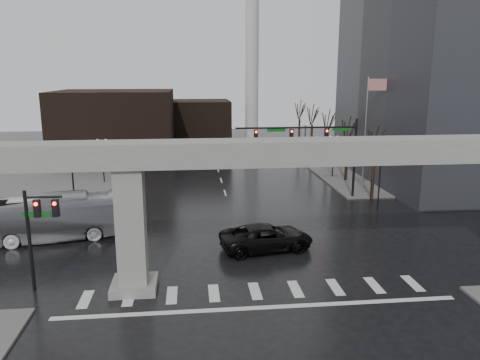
# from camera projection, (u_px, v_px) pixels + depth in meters

# --- Properties ---
(ground) EXTENTS (160.00, 160.00, 0.00)m
(ground) POSITION_uv_depth(u_px,v_px,m) (253.00, 284.00, 28.15)
(ground) COLOR black
(ground) RESTS_ON ground
(sidewalk_ne) EXTENTS (28.00, 36.00, 0.15)m
(sidewalk_ne) POSITION_uv_depth(u_px,v_px,m) (402.00, 163.00, 65.74)
(sidewalk_ne) COLOR #63605E
(sidewalk_ne) RESTS_ON ground
(sidewalk_nw) EXTENTS (28.00, 36.00, 0.15)m
(sidewalk_nw) POSITION_uv_depth(u_px,v_px,m) (16.00, 171.00, 60.31)
(sidewalk_nw) COLOR #63605E
(sidewalk_nw) RESTS_ON ground
(elevated_guideway) EXTENTS (48.00, 2.60, 8.70)m
(elevated_guideway) POSITION_uv_depth(u_px,v_px,m) (275.00, 171.00, 26.74)
(elevated_guideway) COLOR #9A9891
(elevated_guideway) RESTS_ON ground
(building_far_left) EXTENTS (16.00, 14.00, 10.00)m
(building_far_left) POSITION_uv_depth(u_px,v_px,m) (116.00, 126.00, 66.27)
(building_far_left) COLOR black
(building_far_left) RESTS_ON ground
(building_far_mid) EXTENTS (10.00, 10.00, 8.00)m
(building_far_mid) POSITION_uv_depth(u_px,v_px,m) (199.00, 125.00, 77.44)
(building_far_mid) COLOR black
(building_far_mid) RESTS_ON ground
(smokestack) EXTENTS (3.60, 3.60, 30.00)m
(smokestack) POSITION_uv_depth(u_px,v_px,m) (252.00, 66.00, 70.37)
(smokestack) COLOR silver
(smokestack) RESTS_ON ground
(signal_mast_arm) EXTENTS (12.12, 0.43, 8.00)m
(signal_mast_arm) POSITION_uv_depth(u_px,v_px,m) (318.00, 141.00, 46.00)
(signal_mast_arm) COLOR black
(signal_mast_arm) RESTS_ON ground
(signal_left_pole) EXTENTS (2.30, 0.30, 6.00)m
(signal_left_pole) POSITION_uv_depth(u_px,v_px,m) (38.00, 223.00, 26.45)
(signal_left_pole) COLOR black
(signal_left_pole) RESTS_ON ground
(flagpole_assembly) EXTENTS (2.06, 0.12, 12.00)m
(flagpole_assembly) POSITION_uv_depth(u_px,v_px,m) (369.00, 120.00, 49.39)
(flagpole_assembly) COLOR silver
(flagpole_assembly) RESTS_ON ground
(lamp_right_0) EXTENTS (1.22, 0.32, 5.11)m
(lamp_right_0) POSITION_uv_depth(u_px,v_px,m) (380.00, 174.00, 42.35)
(lamp_right_0) COLOR black
(lamp_right_0) RESTS_ON ground
(lamp_right_1) EXTENTS (1.22, 0.32, 5.11)m
(lamp_right_1) POSITION_uv_depth(u_px,v_px,m) (333.00, 149.00, 55.92)
(lamp_right_1) COLOR black
(lamp_right_1) RESTS_ON ground
(lamp_right_2) EXTENTS (1.22, 0.32, 5.11)m
(lamp_right_2) POSITION_uv_depth(u_px,v_px,m) (305.00, 134.00, 69.49)
(lamp_right_2) COLOR black
(lamp_right_2) RESTS_ON ground
(lamp_left_0) EXTENTS (1.22, 0.32, 5.11)m
(lamp_left_0) POSITION_uv_depth(u_px,v_px,m) (73.00, 181.00, 39.53)
(lamp_left_0) COLOR black
(lamp_left_0) RESTS_ON ground
(lamp_left_1) EXTENTS (1.22, 0.32, 5.11)m
(lamp_left_1) POSITION_uv_depth(u_px,v_px,m) (102.00, 153.00, 53.10)
(lamp_left_1) COLOR black
(lamp_left_1) RESTS_ON ground
(lamp_left_2) EXTENTS (1.22, 0.32, 5.11)m
(lamp_left_2) POSITION_uv_depth(u_px,v_px,m) (120.00, 137.00, 66.67)
(lamp_left_2) COLOR black
(lamp_left_2) RESTS_ON ground
(tree_right_0) EXTENTS (1.09, 1.58, 7.50)m
(tree_right_0) POSITION_uv_depth(u_px,v_px,m) (373.00, 172.00, 46.50)
(tree_right_0) COLOR black
(tree_right_0) RESTS_ON ground
(tree_right_1) EXTENTS (1.09, 1.61, 7.67)m
(tree_right_1) POSITION_uv_depth(u_px,v_px,m) (347.00, 157.00, 54.24)
(tree_right_1) COLOR black
(tree_right_1) RESTS_ON ground
(tree_right_2) EXTENTS (1.10, 1.63, 7.85)m
(tree_right_2) POSITION_uv_depth(u_px,v_px,m) (327.00, 146.00, 61.98)
(tree_right_2) COLOR black
(tree_right_2) RESTS_ON ground
(tree_right_3) EXTENTS (1.11, 1.66, 8.02)m
(tree_right_3) POSITION_uv_depth(u_px,v_px,m) (312.00, 138.00, 69.72)
(tree_right_3) COLOR black
(tree_right_3) RESTS_ON ground
(tree_right_4) EXTENTS (1.12, 1.69, 8.19)m
(tree_right_4) POSITION_uv_depth(u_px,v_px,m) (299.00, 131.00, 77.46)
(tree_right_4) COLOR black
(tree_right_4) RESTS_ON ground
(pickup_truck) EXTENTS (7.07, 4.13, 1.85)m
(pickup_truck) POSITION_uv_depth(u_px,v_px,m) (267.00, 237.00, 33.39)
(pickup_truck) COLOR black
(pickup_truck) RESTS_ON ground
(city_bus) EXTENTS (12.78, 5.11, 3.47)m
(city_bus) POSITION_uv_depth(u_px,v_px,m) (48.00, 218.00, 35.16)
(city_bus) COLOR silver
(city_bus) RESTS_ON ground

